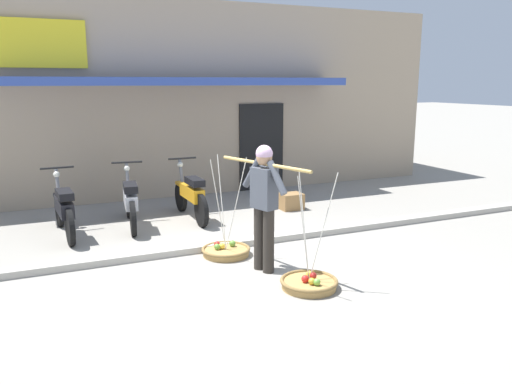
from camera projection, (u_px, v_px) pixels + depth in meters
name	position (u px, v px, depth m)	size (l,w,h in m)	color
ground_plane	(243.00, 262.00, 7.24)	(90.00, 90.00, 0.00)	gray
sidewalk_curb	(226.00, 244.00, 7.86)	(20.00, 0.24, 0.10)	#AEA89C
fruit_vendor	(264.00, 200.00, 6.71)	(0.54, 1.58, 1.70)	#2D2823
fruit_basket_left_side	(309.00, 282.00, 6.29)	(0.72, 0.72, 1.45)	#B2894C
fruit_basket_right_side	(226.00, 250.00, 7.50)	(0.72, 0.72, 1.45)	#B2894C
motorcycle_nearest_shop	(64.00, 209.00, 8.36)	(0.54, 1.82, 1.09)	black
motorcycle_second_in_row	(130.00, 201.00, 8.92)	(0.54, 1.82, 1.09)	black
motorcycle_third_in_row	(191.00, 195.00, 9.42)	(0.54, 1.82, 1.09)	black
storefront_building	(152.00, 97.00, 13.21)	(13.00, 6.00, 4.20)	tan
wooden_crate	(291.00, 201.00, 10.21)	(0.44, 0.36, 0.32)	olive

